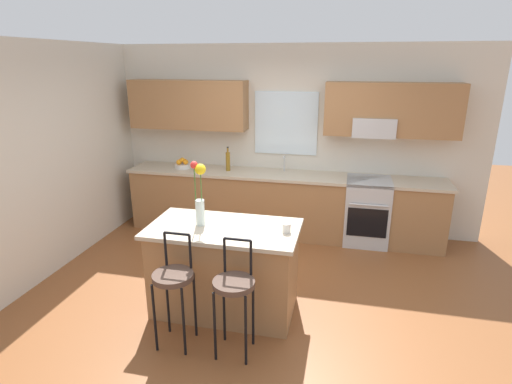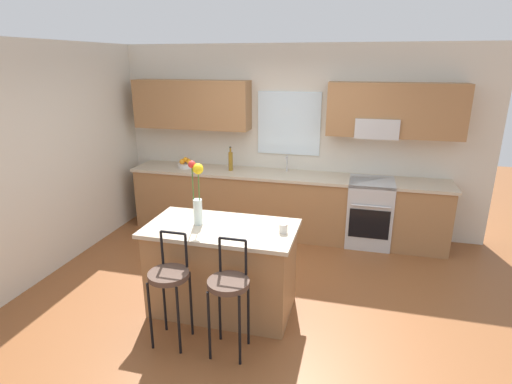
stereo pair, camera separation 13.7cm
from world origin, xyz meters
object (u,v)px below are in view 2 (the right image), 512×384
oven_range (369,212)px  bottle_olive_oil (231,161)px  bar_stool_middle (229,288)px  kitchen_island (222,268)px  mug_ceramic (283,228)px  flower_vase (197,194)px  bar_stool_near (169,280)px  fruit_bowl_oranges (186,164)px

oven_range → bottle_olive_oil: bearing=179.3°
oven_range → bar_stool_middle: 2.91m
kitchen_island → mug_ceramic: bearing=0.6°
kitchen_island → bar_stool_middle: bar_stool_middle is taller
mug_ceramic → flower_vase: bearing=-179.5°
bar_stool_near → bottle_olive_oil: 2.73m
bar_stool_near → fruit_bowl_oranges: 2.88m
mug_ceramic → bar_stool_near: bearing=-145.3°
flower_vase → bottle_olive_oil: 2.10m
flower_vase → fruit_bowl_oranges: size_ratio=2.69×
fruit_bowl_oranges → mug_ceramic: bearing=-47.3°
kitchen_island → flower_vase: flower_vase is taller
bar_stool_middle → fruit_bowl_oranges: (-1.56, 2.68, 0.34)m
kitchen_island → bar_stool_near: bearing=-114.2°
bar_stool_middle → bottle_olive_oil: size_ratio=2.93×
kitchen_island → fruit_bowl_oranges: (-1.28, 2.06, 0.51)m
bar_stool_middle → bottle_olive_oil: bottle_olive_oil is taller
bar_stool_near → bar_stool_middle: same height
bar_stool_middle → fruit_bowl_oranges: size_ratio=4.34×
kitchen_island → bar_stool_near: (-0.28, -0.61, 0.17)m
bar_stool_middle → fruit_bowl_oranges: 3.12m
fruit_bowl_oranges → bar_stool_near: bearing=-69.4°
oven_range → bar_stool_middle: size_ratio=0.88×
kitchen_island → bottle_olive_oil: bottle_olive_oil is taller
kitchen_island → flower_vase: bearing=-179.8°
bar_stool_near → flower_vase: flower_vase is taller
kitchen_island → bar_stool_near: bar_stool_near is taller
mug_ceramic → bar_stool_middle: bearing=-119.1°
flower_vase → mug_ceramic: (0.85, 0.01, -0.27)m
mug_ceramic → oven_range: bearing=67.7°
bar_stool_middle → mug_ceramic: bearing=60.9°
bottle_olive_oil → bar_stool_middle: bearing=-72.6°
bar_stool_near → bar_stool_middle: bearing=0.0°
kitchen_island → fruit_bowl_oranges: fruit_bowl_oranges is taller
oven_range → kitchen_island: 2.50m
oven_range → fruit_bowl_oranges: size_ratio=3.83×
flower_vase → bottle_olive_oil: bearing=99.1°
mug_ceramic → fruit_bowl_oranges: fruit_bowl_oranges is taller
oven_range → bottle_olive_oil: size_ratio=2.58×
kitchen_island → bar_stool_near: 0.69m
kitchen_island → mug_ceramic: (0.62, 0.01, 0.50)m
kitchen_island → bottle_olive_oil: 2.22m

